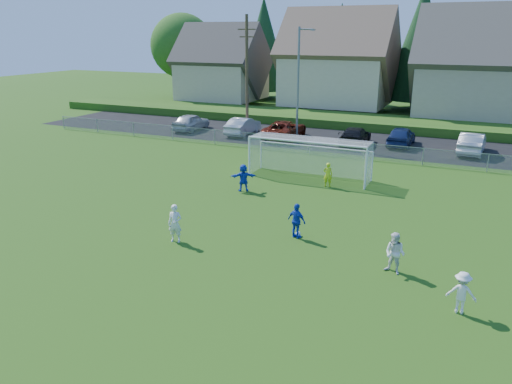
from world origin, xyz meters
TOP-DOWN VIEW (x-y plane):
  - ground at (0.00, 0.00)m, footprint 160.00×160.00m
  - asphalt_lot at (0.00, 27.50)m, footprint 60.00×60.00m
  - grass_embankment at (0.00, 35.00)m, footprint 70.00×6.00m
  - soccer_ball at (2.53, 6.95)m, footprint 0.22×0.22m
  - player_white_a at (-2.06, 4.20)m, footprint 0.68×0.52m
  - player_white_b at (6.98, 5.08)m, footprint 0.93×0.82m
  - player_white_c at (9.40, 3.15)m, footprint 0.92×0.53m
  - player_blue_a at (2.52, 6.75)m, footprint 0.99×0.65m
  - player_blue_b at (-2.53, 11.86)m, footprint 1.48×1.12m
  - goalkeeper at (1.57, 14.62)m, footprint 0.58×0.43m
  - car_a at (-14.90, 26.36)m, footprint 1.85×4.48m
  - car_b at (-9.66, 26.48)m, footprint 1.68×4.59m
  - car_c at (-5.72, 26.35)m, footprint 2.71×5.59m
  - car_d at (0.25, 26.48)m, footprint 2.19×4.92m
  - car_e at (3.66, 27.64)m, footprint 1.83×4.46m
  - car_f at (8.84, 27.04)m, footprint 1.89×4.82m
  - soccer_goal at (0.00, 16.05)m, footprint 7.42×1.90m
  - chainlink_fence at (0.00, 22.00)m, footprint 52.06×0.06m
  - streetlight at (-4.45, 26.00)m, footprint 1.38×0.18m
  - utility_pole at (-9.50, 27.00)m, footprint 1.60×0.26m
  - houses_row at (1.97, 42.46)m, footprint 53.90×11.45m
  - tree_row at (1.04, 48.74)m, footprint 65.98×12.36m

SIDE VIEW (x-z plane):
  - ground at x=0.00m, z-range 0.00..0.00m
  - asphalt_lot at x=0.00m, z-range 0.01..0.01m
  - soccer_ball at x=2.53m, z-range 0.00..0.22m
  - grass_embankment at x=0.00m, z-range 0.00..0.80m
  - chainlink_fence at x=0.00m, z-range 0.03..1.23m
  - car_d at x=0.25m, z-range 0.00..1.40m
  - player_white_c at x=9.40m, z-range 0.00..1.42m
  - goalkeeper at x=1.57m, z-range 0.00..1.44m
  - car_b at x=-9.66m, z-range 0.00..1.50m
  - car_e at x=3.66m, z-range 0.00..1.51m
  - car_a at x=-14.90m, z-range 0.00..1.52m
  - car_c at x=-5.72m, z-range 0.00..1.53m
  - player_blue_b at x=-2.53m, z-range 0.00..1.56m
  - car_f at x=8.84m, z-range 0.00..1.56m
  - player_blue_a at x=2.52m, z-range 0.00..1.57m
  - player_white_b at x=6.98m, z-range 0.00..1.60m
  - player_white_a at x=-2.06m, z-range 0.00..1.66m
  - soccer_goal at x=0.00m, z-range 0.38..2.88m
  - streetlight at x=-4.45m, z-range 0.34..9.34m
  - utility_pole at x=-9.50m, z-range 0.15..10.15m
  - tree_row at x=1.04m, z-range 0.01..13.81m
  - houses_row at x=1.97m, z-range 0.69..13.97m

